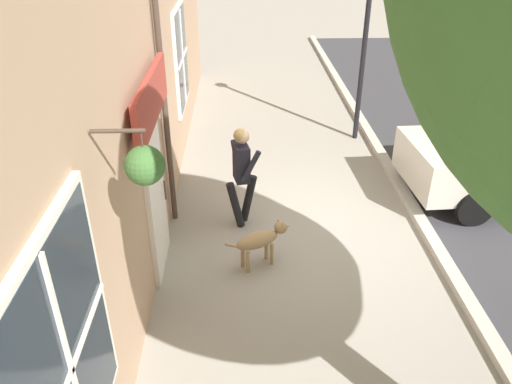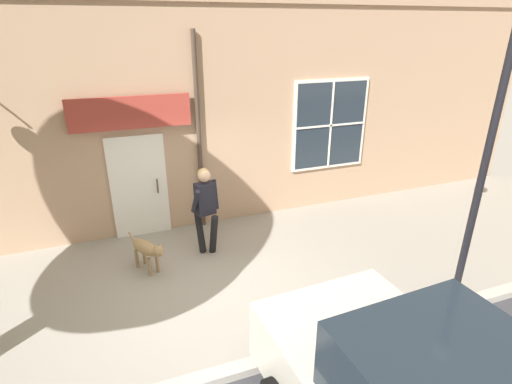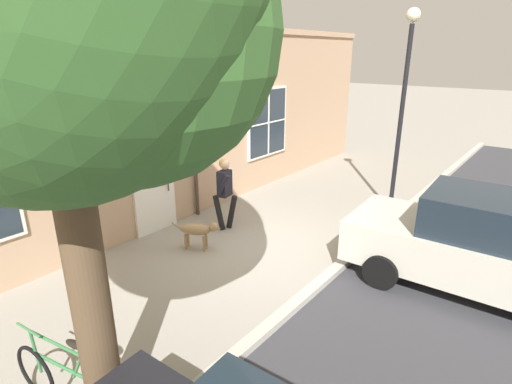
{
  "view_description": "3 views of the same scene",
  "coord_description": "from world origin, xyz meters",
  "px_view_note": "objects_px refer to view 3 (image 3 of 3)",
  "views": [
    {
      "loc": [
        -0.99,
        -6.67,
        4.59
      ],
      "look_at": [
        -0.77,
        -0.3,
        0.97
      ],
      "focal_mm": 35.0,
      "sensor_mm": 36.0,
      "label": 1
    },
    {
      "loc": [
        5.57,
        -1.08,
        4.04
      ],
      "look_at": [
        -0.37,
        1.13,
        1.38
      ],
      "focal_mm": 28.0,
      "sensor_mm": 36.0,
      "label": 2
    },
    {
      "loc": [
        4.92,
        -5.94,
        3.95
      ],
      "look_at": [
        -0.08,
        0.39,
        1.1
      ],
      "focal_mm": 28.0,
      "sensor_mm": 36.0,
      "label": 3
    }
  ],
  "objects_px": {
    "dog_on_leash": "(198,230)",
    "pedestrian_walking": "(225,187)",
    "street_lamp": "(405,86)",
    "leaning_bicycle": "(69,380)",
    "parked_car_mid_block": "(484,245)"
  },
  "relations": [
    {
      "from": "dog_on_leash",
      "to": "street_lamp",
      "type": "relative_size",
      "value": 0.2
    },
    {
      "from": "dog_on_leash",
      "to": "leaning_bicycle",
      "type": "xyz_separation_m",
      "value": [
        1.71,
        -3.69,
        -0.06
      ]
    },
    {
      "from": "dog_on_leash",
      "to": "parked_car_mid_block",
      "type": "distance_m",
      "value": 5.28
    },
    {
      "from": "pedestrian_walking",
      "to": "leaning_bicycle",
      "type": "height_order",
      "value": "pedestrian_walking"
    },
    {
      "from": "pedestrian_walking",
      "to": "street_lamp",
      "type": "bearing_deg",
      "value": 53.1
    },
    {
      "from": "parked_car_mid_block",
      "to": "street_lamp",
      "type": "height_order",
      "value": "street_lamp"
    },
    {
      "from": "dog_on_leash",
      "to": "parked_car_mid_block",
      "type": "xyz_separation_m",
      "value": [
        4.9,
        1.91,
        0.44
      ]
    },
    {
      "from": "pedestrian_walking",
      "to": "dog_on_leash",
      "type": "height_order",
      "value": "pedestrian_walking"
    },
    {
      "from": "leaning_bicycle",
      "to": "street_lamp",
      "type": "distance_m",
      "value": 8.8
    },
    {
      "from": "dog_on_leash",
      "to": "parked_car_mid_block",
      "type": "height_order",
      "value": "parked_car_mid_block"
    },
    {
      "from": "pedestrian_walking",
      "to": "street_lamp",
      "type": "relative_size",
      "value": 0.35
    },
    {
      "from": "street_lamp",
      "to": "leaning_bicycle",
      "type": "bearing_deg",
      "value": -94.54
    },
    {
      "from": "dog_on_leash",
      "to": "leaning_bicycle",
      "type": "bearing_deg",
      "value": -65.14
    },
    {
      "from": "dog_on_leash",
      "to": "pedestrian_walking",
      "type": "bearing_deg",
      "value": 102.98
    },
    {
      "from": "parked_car_mid_block",
      "to": "street_lamp",
      "type": "bearing_deg",
      "value": 133.03
    }
  ]
}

